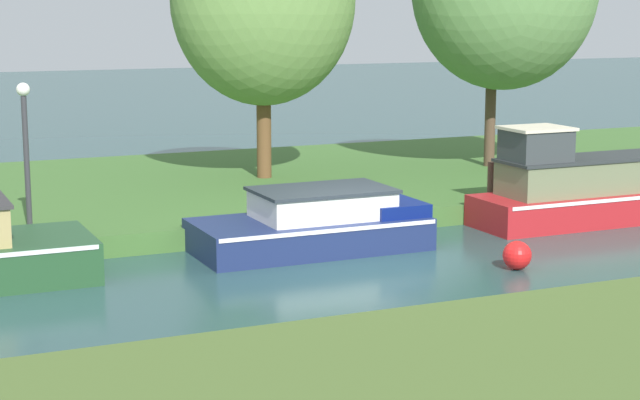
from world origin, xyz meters
TOP-DOWN VIEW (x-y plane):
  - ground_plane at (0.00, 0.00)m, footprint 120.00×120.00m
  - riverbank_far at (0.00, 7.00)m, footprint 72.00×10.00m
  - navy_cruiser at (-0.27, 1.20)m, footprint 4.16×1.98m
  - willow_tree_left at (0.95, 6.91)m, footprint 4.33×3.38m
  - lamp_post at (-5.01, 3.25)m, footprint 0.24×0.24m
  - mooring_post_near at (4.31, 2.54)m, footprint 0.15×0.15m
  - channel_buoy at (2.17, -1.56)m, footprint 0.49×0.49m

SIDE VIEW (x-z plane):
  - ground_plane at x=0.00m, z-range 0.00..0.00m
  - riverbank_far at x=0.00m, z-range 0.00..0.40m
  - channel_buoy at x=2.17m, z-range 0.00..0.49m
  - navy_cruiser at x=-0.27m, z-range -0.09..1.03m
  - mooring_post_near at x=4.31m, z-range 0.40..1.15m
  - lamp_post at x=-5.01m, z-range 0.76..3.38m
  - willow_tree_left at x=0.95m, z-range 1.23..7.75m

